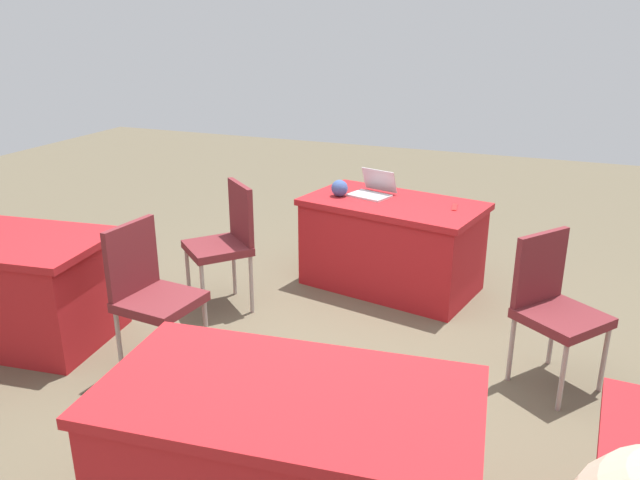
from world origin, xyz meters
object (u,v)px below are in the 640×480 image
(yarn_ball, at_px, (340,188))
(scissors_red, at_px, (455,207))
(table_mid_left, at_px, (289,466))
(chair_tucked_left, at_px, (226,238))
(chair_near_front, at_px, (554,302))
(table_foreground, at_px, (392,244))
(laptop_silver, at_px, (372,191))
(chair_by_pillar, at_px, (150,289))

(yarn_ball, relative_size, scissors_red, 0.77)
(table_mid_left, relative_size, yarn_ball, 11.82)
(table_mid_left, bearing_deg, yarn_ball, -74.22)
(chair_tucked_left, distance_m, scissors_red, 1.79)
(yarn_ball, height_order, scissors_red, yarn_ball)
(chair_tucked_left, xyz_separation_m, yarn_ball, (-0.62, -0.82, 0.24))
(chair_near_front, distance_m, chair_tucked_left, 2.38)
(chair_near_front, distance_m, scissors_red, 1.34)
(table_foreground, height_order, scissors_red, scissors_red)
(chair_tucked_left, relative_size, yarn_ball, 7.10)
(scissors_red, bearing_deg, chair_tucked_left, -68.93)
(chair_near_front, distance_m, laptop_silver, 1.92)
(yarn_ball, bearing_deg, laptop_silver, -152.91)
(chair_tucked_left, bearing_deg, table_foreground, -100.99)
(table_foreground, bearing_deg, chair_by_pillar, 60.29)
(chair_near_front, bearing_deg, table_mid_left, 7.68)
(table_mid_left, distance_m, chair_tucked_left, 2.42)
(chair_near_front, bearing_deg, yarn_ball, -84.08)
(table_mid_left, bearing_deg, scissors_red, -93.32)
(laptop_silver, bearing_deg, chair_near_front, 159.36)
(table_foreground, bearing_deg, chair_tucked_left, 38.06)
(table_mid_left, relative_size, chair_tucked_left, 1.66)
(chair_tucked_left, distance_m, chair_by_pillar, 0.99)
(table_foreground, bearing_deg, yarn_ball, 2.33)
(table_foreground, height_order, chair_near_front, chair_near_front)
(chair_near_front, relative_size, chair_tucked_left, 0.96)
(scissors_red, bearing_deg, table_foreground, -97.05)
(chair_near_front, distance_m, yarn_ball, 2.05)
(chair_by_pillar, distance_m, laptop_silver, 2.13)
(table_foreground, relative_size, scissors_red, 8.57)
(chair_near_front, xyz_separation_m, chair_by_pillar, (2.34, 0.78, 0.03))
(chair_by_pillar, bearing_deg, scissors_red, 145.88)
(table_mid_left, height_order, chair_near_front, chair_near_front)
(table_mid_left, distance_m, laptop_silver, 2.98)
(chair_tucked_left, bearing_deg, chair_by_pillar, 132.50)
(chair_tucked_left, height_order, scissors_red, chair_tucked_left)
(table_mid_left, xyz_separation_m, yarn_ball, (0.79, -2.78, 0.44))
(chair_near_front, distance_m, chair_by_pillar, 2.47)
(chair_tucked_left, distance_m, laptop_silver, 1.30)
(table_mid_left, relative_size, chair_near_front, 1.73)
(laptop_silver, height_order, yarn_ball, laptop_silver)
(table_foreground, xyz_separation_m, chair_tucked_left, (1.07, 0.84, 0.19))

